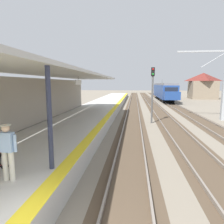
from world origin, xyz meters
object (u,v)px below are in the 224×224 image
(catenary_pylon_far_side, at_px, (222,85))
(distant_trackside_house, at_px, (203,85))
(commuter_person, at_px, (7,149))
(rail_signal_post, at_px, (152,89))
(approaching_train, at_px, (164,91))

(catenary_pylon_far_side, xyz_separation_m, distant_trackside_house, (8.10, 30.00, -0.27))
(commuter_person, height_order, catenary_pylon_far_side, catenary_pylon_far_side)
(catenary_pylon_far_side, distance_m, distant_trackside_house, 31.08)
(rail_signal_post, distance_m, catenary_pylon_far_side, 7.43)
(approaching_train, height_order, catenary_pylon_far_side, catenary_pylon_far_side)
(distant_trackside_house, bearing_deg, rail_signal_post, -115.11)
(rail_signal_post, xyz_separation_m, catenary_pylon_far_side, (7.05, 2.32, 0.41))
(commuter_person, distance_m, rail_signal_post, 14.54)
(commuter_person, relative_size, distant_trackside_house, 0.25)
(rail_signal_post, height_order, catenary_pylon_far_side, catenary_pylon_far_side)
(catenary_pylon_far_side, bearing_deg, commuter_person, -127.86)
(approaching_train, bearing_deg, distant_trackside_house, 28.54)
(commuter_person, bearing_deg, distant_trackside_house, 66.00)
(commuter_person, xyz_separation_m, catenary_pylon_far_side, (12.29, 15.81, 1.76))
(approaching_train, distance_m, catenary_pylon_far_side, 24.61)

